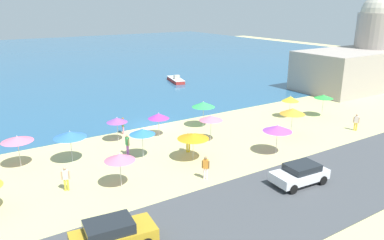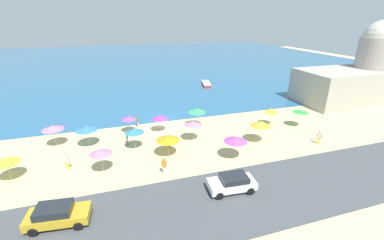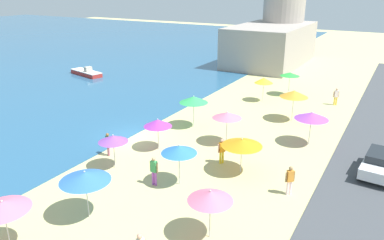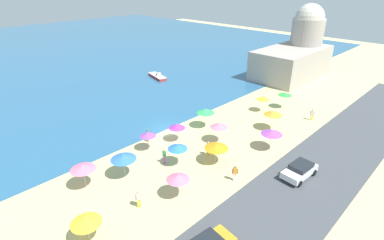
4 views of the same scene
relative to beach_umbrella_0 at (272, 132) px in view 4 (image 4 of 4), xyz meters
name	(u,v)px [view 4 (image 4 of 4)]	position (x,y,z in m)	size (l,w,h in m)	color
ground_plane	(166,130)	(-5.25, 12.09, -2.20)	(160.00, 160.00, 0.00)	#C6BE7F
sea	(19,57)	(-5.25, 67.09, -2.17)	(150.00, 110.00, 0.05)	#295C83
coastal_road	(296,194)	(-5.25, -5.91, -2.17)	(80.00, 8.00, 0.06)	#42464A
beach_umbrella_0	(272,132)	(0.00, 0.00, 0.00)	(2.39, 2.39, 2.52)	#B2B2B7
beach_umbrella_1	(177,126)	(-6.08, 9.03, -0.25)	(1.97, 1.97, 2.27)	#B2B2B7
beach_umbrella_2	(206,111)	(-1.11, 8.99, 0.13)	(2.29, 2.29, 2.65)	#B2B2B7
beach_umbrella_3	(216,146)	(-6.45, 2.63, -0.21)	(2.49, 2.49, 2.27)	#B2B2B7
beach_umbrella_4	(178,147)	(-9.59, 5.14, 0.02)	(2.05, 2.05, 2.52)	#B2B2B7
beach_umbrella_5	(263,98)	(8.51, 6.55, -0.09)	(1.81, 1.81, 2.45)	#B2B2B7
beach_umbrella_6	(285,94)	(11.87, 4.93, 0.03)	(2.00, 2.00, 2.49)	#B2B2B7
beach_umbrella_7	(219,125)	(-2.85, 5.27, 0.00)	(2.13, 2.13, 2.48)	#B2B2B7
beach_umbrella_8	(148,134)	(-9.83, 9.77, -0.21)	(1.86, 1.86, 2.28)	#B2B2B7
beach_umbrella_9	(83,167)	(-18.15, 8.54, 0.06)	(2.30, 2.30, 2.53)	#B2B2B7
beach_umbrella_10	(273,113)	(4.41, 2.48, 0.16)	(2.33, 2.33, 2.70)	#B2B2B7
beach_umbrella_11	(123,157)	(-14.60, 7.38, 0.07)	(2.49, 2.49, 2.57)	#B2B2B7
beach_umbrella_12	(86,220)	(-21.02, 2.62, -0.25)	(2.27, 2.27, 2.27)	#B2B2B7
beach_umbrella_13	(178,177)	(-13.01, 1.40, -0.03)	(2.07, 2.07, 2.47)	#B2B2B7
bather_0	(138,198)	(-16.25, 2.89, -1.24)	(0.54, 0.33, 1.71)	gold
bather_1	(312,114)	(10.74, 0.05, -1.26)	(0.37, 0.51, 1.67)	yellow
bather_2	(148,135)	(-8.67, 11.32, -1.28)	(0.36, 0.52, 1.64)	pink
bather_3	(208,148)	(-5.92, 4.18, -1.24)	(0.49, 0.38, 1.71)	yellow
bather_4	(235,172)	(-7.56, -0.71, -1.23)	(0.42, 0.43, 1.72)	white
bather_5	(164,156)	(-10.39, 6.34, -1.20)	(0.23, 0.57, 1.78)	#A74EBA
parked_car_0	(300,170)	(-2.64, -4.86, -1.38)	(4.05, 2.20, 1.41)	silver
skiff_nearshore	(157,76)	(7.94, 29.80, -1.83)	(2.65, 5.58, 1.15)	#B52E28
harbor_fortress	(298,52)	(29.12, 12.07, 2.24)	(16.80, 8.94, 13.32)	#A2978D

